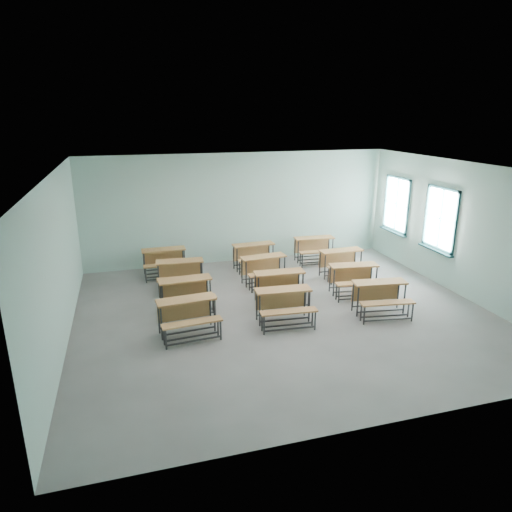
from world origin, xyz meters
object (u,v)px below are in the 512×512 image
Objects in this scene: desk_unit_r0c1 at (284,301)px; desk_unit_r2c1 at (265,266)px; desk_unit_r1c1 at (280,283)px; desk_unit_r1c2 at (355,275)px; desk_unit_r0c0 at (188,312)px; desk_unit_r2c2 at (342,259)px; desk_unit_r3c2 at (315,246)px; desk_unit_r3c0 at (164,258)px; desk_unit_r3c1 at (255,253)px; desk_unit_r0c2 at (381,293)px; desk_unit_r1c0 at (186,290)px; desk_unit_r2c0 at (180,271)px.

desk_unit_r2c1 is (0.29, 2.31, 0.00)m from desk_unit_r0c1.
desk_unit_r1c1 and desk_unit_r1c2 have the same top height.
desk_unit_r0c0 is 3.25m from desk_unit_r2c1.
desk_unit_r1c1 is 2.49m from desk_unit_r2c2.
desk_unit_r3c2 is at bearing 95.62° from desk_unit_r1c2.
desk_unit_r1c1 and desk_unit_r3c0 have the same top height.
desk_unit_r0c0 is at bearing -159.13° from desk_unit_r1c2.
desk_unit_r2c2 and desk_unit_r3c2 have the same top height.
desk_unit_r0c0 is 1.02× the size of desk_unit_r3c1.
desk_unit_r3c0 is at bearing 124.40° from desk_unit_r0c1.
desk_unit_r0c2 is 4.10m from desk_unit_r3c1.
desk_unit_r2c1 and desk_unit_r2c2 have the same top height.
desk_unit_r0c1 is 3.51m from desk_unit_r3c1.
desk_unit_r1c0 is at bearing -145.67° from desk_unit_r3c2.
desk_unit_r3c2 is at bearing 27.68° from desk_unit_r1c0.
desk_unit_r0c1 is at bearing -118.09° from desk_unit_r3c2.
desk_unit_r2c1 is at bearing -96.46° from desk_unit_r3c1.
desk_unit_r2c0 and desk_unit_r2c2 have the same top height.
desk_unit_r2c2 is 1.01× the size of desk_unit_r3c0.
desk_unit_r0c1 is at bearing -99.22° from desk_unit_r3c1.
desk_unit_r0c0 is at bearing -127.95° from desk_unit_r3c1.
desk_unit_r0c2 is 1.05× the size of desk_unit_r1c1.
desk_unit_r0c0 is 4.20m from desk_unit_r3c1.
desk_unit_r3c2 is at bearing 1.90° from desk_unit_r3c1.
desk_unit_r1c2 and desk_unit_r2c0 have the same top height.
desk_unit_r1c0 is 2.51m from desk_unit_r3c0.
desk_unit_r1c0 is 1.00× the size of desk_unit_r3c1.
desk_unit_r2c1 and desk_unit_r3c2 have the same top height.
desk_unit_r3c2 is (-0.19, 1.41, 0.00)m from desk_unit_r2c2.
desk_unit_r2c1 is at bearing 87.13° from desk_unit_r0c1.
desk_unit_r0c0 is 2.03m from desk_unit_r0c1.
desk_unit_r2c2 is at bearing 10.64° from desk_unit_r1c0.
desk_unit_r2c2 is (4.49, 2.23, 0.00)m from desk_unit_r0c0.
desk_unit_r1c0 and desk_unit_r1c2 have the same top height.
desk_unit_r0c0 is at bearing -155.20° from desk_unit_r2c2.
desk_unit_r2c1 is (2.31, 2.28, 0.00)m from desk_unit_r0c0.
desk_unit_r3c2 is (4.13, 1.13, 0.00)m from desk_unit_r2c0.
desk_unit_r0c1 is 1.01× the size of desk_unit_r3c1.
desk_unit_r0c1 is at bearing -147.16° from desk_unit_r1c2.
desk_unit_r0c1 is 1.01× the size of desk_unit_r3c2.
desk_unit_r3c1 is at bearing 50.30° from desk_unit_r0c0.
desk_unit_r1c1 is at bearing 18.82° from desk_unit_r0c0.
desk_unit_r1c2 is 1.25m from desk_unit_r2c2.
desk_unit_r1c2 is 1.03× the size of desk_unit_r2c0.
desk_unit_r1c1 is at bearing -30.52° from desk_unit_r2c0.
desk_unit_r0c0 is 1.02× the size of desk_unit_r1c0.
desk_unit_r2c2 is at bearing 0.46° from desk_unit_r2c0.
desk_unit_r1c0 is (0.13, 1.17, 0.00)m from desk_unit_r0c0.
desk_unit_r3c1 is at bearing 27.44° from desk_unit_r2c0.
desk_unit_r0c2 is 3.12m from desk_unit_r2c1.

